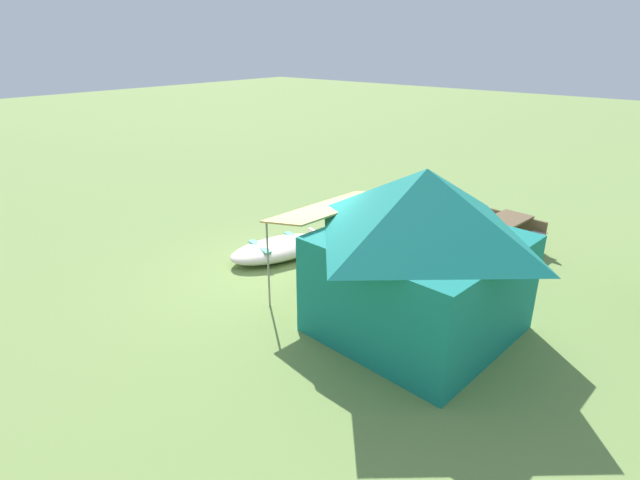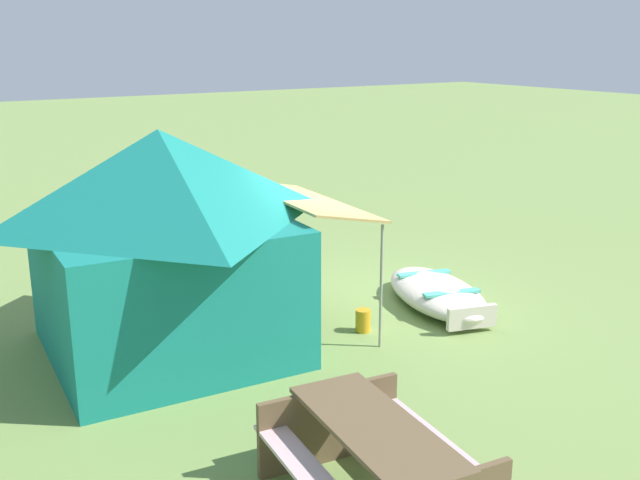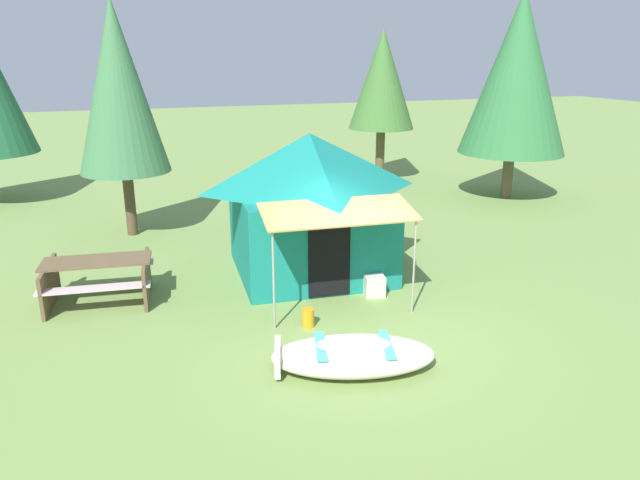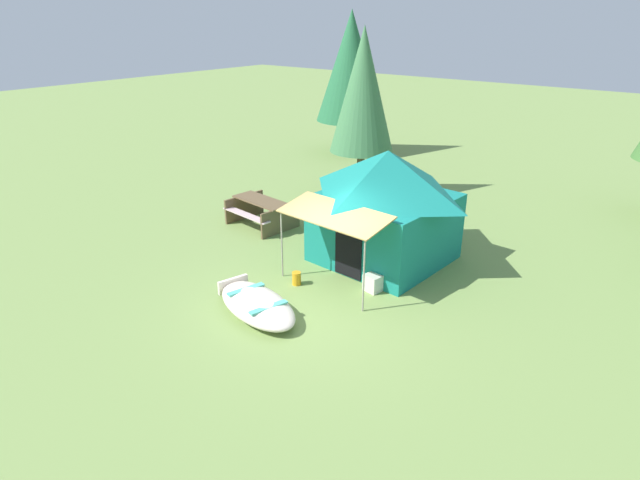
% 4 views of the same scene
% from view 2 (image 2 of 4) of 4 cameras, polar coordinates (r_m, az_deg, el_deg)
% --- Properties ---
extents(ground_plane, '(80.00, 80.00, 0.00)m').
position_cam_2_polar(ground_plane, '(10.70, 2.01, -5.31)').
color(ground_plane, '#75914B').
extents(beached_rowboat, '(2.49, 1.67, 0.40)m').
position_cam_2_polar(beached_rowboat, '(10.83, 9.04, -4.05)').
color(beached_rowboat, beige).
rests_on(beached_rowboat, ground_plane).
extents(canvas_cabin_tent, '(3.23, 4.11, 2.76)m').
position_cam_2_polar(canvas_cabin_tent, '(9.07, -11.90, 0.02)').
color(canvas_cabin_tent, '#167B71').
rests_on(canvas_cabin_tent, ground_plane).
extents(picnic_table, '(1.96, 1.59, 0.77)m').
position_cam_2_polar(picnic_table, '(6.28, 4.23, -16.34)').
color(picnic_table, brown).
rests_on(picnic_table, ground_plane).
extents(cooler_box, '(0.43, 0.51, 0.38)m').
position_cam_2_polar(cooler_box, '(10.64, -5.44, -4.41)').
color(cooler_box, beige).
rests_on(cooler_box, ground_plane).
extents(fuel_can, '(0.27, 0.27, 0.30)m').
position_cam_2_polar(fuel_can, '(9.86, 3.34, -6.22)').
color(fuel_can, orange).
rests_on(fuel_can, ground_plane).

